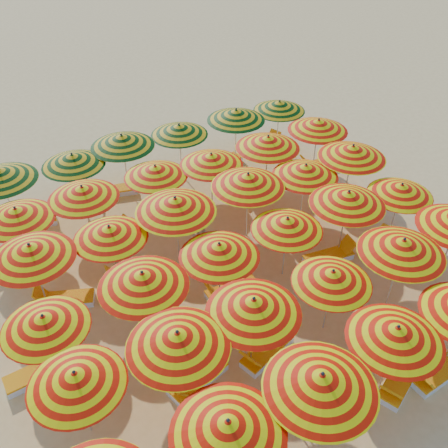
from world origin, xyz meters
The scene contains 54 objects.
ground centered at (0.00, 0.00, 0.00)m, with size 120.00×120.00×0.00m, color #F0BC6B.
umbrella_1 centered at (-3.44, -5.99, 2.24)m, with size 2.99×2.99×2.55m.
umbrella_2 centered at (-1.24, -6.08, 2.36)m, with size 3.28×3.28×2.68m.
umbrella_3 centered at (1.20, -5.79, 2.19)m, with size 2.82×2.82×2.49m.
umbrella_6 centered at (-5.77, -3.33, 2.09)m, with size 2.45×2.45×2.37m.
umbrella_7 centered at (-3.43, -3.59, 2.32)m, with size 2.93×2.93×2.63m.
umbrella_8 centered at (-1.34, -3.50, 2.28)m, with size 3.09×3.09×2.59m.
umbrella_9 centered at (1.18, -3.45, 2.06)m, with size 2.89×2.89×2.34m.
umbrella_10 centered at (3.48, -3.62, 2.32)m, with size 2.98×2.98×2.64m.
umbrella_12 centered at (-6.01, -1.35, 2.07)m, with size 2.83×2.83×2.35m.
umbrella_13 centered at (-3.41, -1.33, 2.29)m, with size 2.76×2.76×2.60m.
umbrella_14 centered at (-1.05, -1.15, 2.18)m, with size 2.65×2.65×2.48m.
umbrella_15 centered at (1.39, -0.98, 2.09)m, with size 2.97×2.97×2.38m.
umbrella_16 centered at (3.69, -1.01, 2.30)m, with size 2.78×2.78×2.62m.
umbrella_17 centered at (5.83, -1.22, 2.06)m, with size 2.34×2.34×2.34m.
umbrella_18 centered at (-5.76, 1.20, 2.29)m, with size 3.06×3.06×2.60m.
umbrella_19 centered at (-3.50, 1.19, 2.11)m, with size 2.57×2.57×2.40m.
umbrella_20 centered at (-1.35, 1.17, 2.40)m, with size 3.34×3.34×2.73m.
umbrella_21 centered at (1.38, 1.36, 2.35)m, with size 2.89×2.89×2.67m.
umbrella_22 centered at (3.60, 1.14, 2.19)m, with size 2.70×2.70×2.49m.
umbrella_23 centered at (5.71, 1.20, 2.34)m, with size 3.08×3.08×2.66m.
umbrella_24 centered at (-5.77, 3.39, 2.16)m, with size 2.56×2.56×2.45m.
umbrella_25 centered at (-3.64, 3.52, 2.20)m, with size 2.55×2.55×2.50m.
umbrella_26 centered at (-1.00, 3.72, 2.12)m, with size 2.29×2.29×2.41m.
umbrella_27 centered at (1.06, 3.41, 2.18)m, with size 2.61×2.61×2.47m.
umbrella_28 centered at (3.43, 3.34, 2.30)m, with size 2.75×2.75×2.62m.
umbrella_29 centered at (5.99, 3.61, 2.26)m, with size 3.12×3.12×2.57m.
umbrella_30 centered at (-5.84, 5.79, 2.29)m, with size 2.88×2.88×2.60m.
umbrella_31 centered at (-3.36, 5.82, 2.16)m, with size 2.38×2.38×2.45m.
umbrella_32 centered at (-1.38, 6.09, 2.29)m, with size 2.89×2.89×2.60m.
umbrella_33 centered at (1.01, 6.12, 2.15)m, with size 2.96×2.96×2.45m.
umbrella_34 centered at (3.54, 5.97, 2.27)m, with size 2.97×2.97×2.58m.
umbrella_35 centered at (5.81, 6.12, 2.12)m, with size 2.36×2.36×2.41m.
lounger_1 centered at (1.71, -5.97, 0.15)m, with size 1.82×1.24×0.69m.
lounger_2 centered at (2.78, -6.27, 0.15)m, with size 1.77×0.70×0.69m.
lounger_4 centered at (-2.93, -3.36, 0.15)m, with size 1.82×1.02×0.69m.
lounger_5 centered at (-0.84, -3.48, 0.15)m, with size 1.83×1.09×0.69m.
lounger_6 centered at (-6.51, -1.17, 0.15)m, with size 1.77×0.71×0.69m.
lounger_7 centered at (-0.55, -0.97, 0.15)m, with size 1.75×0.63×0.69m.
lounger_8 centered at (3.19, -1.16, 0.15)m, with size 1.79×0.78×0.69m.
lounger_9 centered at (5.24, -1.31, 0.15)m, with size 1.83×1.15×0.69m.
lounger_10 centered at (-5.25, 1.16, 0.15)m, with size 1.82×1.18×0.69m.
lounger_11 centered at (-3.00, 1.16, 0.15)m, with size 1.75×0.65×0.69m.
lounger_12 centered at (6.22, 1.14, 0.15)m, with size 1.82×0.95×0.69m.
lounger_13 centered at (-6.27, 3.43, 0.15)m, with size 1.77×0.69×0.69m.
lounger_14 centered at (-3.05, 3.32, 0.15)m, with size 1.82×1.02×0.69m.
lounger_15 centered at (2.92, 3.48, 0.15)m, with size 1.82×1.17×0.69m.
lounger_16 centered at (6.50, 3.85, 0.15)m, with size 1.78×0.74×0.69m.
lounger_17 centered at (-5.24, 5.58, 0.15)m, with size 1.79×0.80×0.69m.
lounger_18 centered at (-1.97, 6.18, 0.15)m, with size 1.82×0.96×0.69m.
lounger_19 centered at (2.95, 5.92, 0.15)m, with size 1.83×1.05×0.69m.
lounger_20 centered at (5.30, 6.31, 0.15)m, with size 1.83×1.13×0.69m.
beachgoer_a centered at (-3.03, -1.54, 0.73)m, with size 0.53×0.35×1.46m, color tan.
beachgoer_b centered at (-0.50, 1.43, 0.79)m, with size 0.77×0.60×1.58m, color tan.
Camera 1 is at (-6.02, -10.58, 11.45)m, focal length 40.00 mm.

